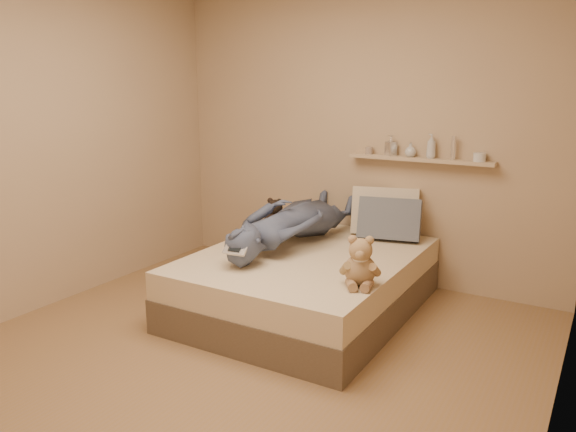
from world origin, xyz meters
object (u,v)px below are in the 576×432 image
Objects in this scene: game_console at (235,250)px; teddy_bear at (360,265)px; bed at (307,282)px; pillow_grey at (389,219)px; wall_shelf at (420,159)px; pillow_cream at (385,211)px; person at (291,221)px; dark_plush at (275,218)px.

game_console is 0.87m from teddy_bear.
bed is 3.80× the size of pillow_grey.
wall_shelf is at bearing 58.82° from bed.
pillow_cream is 1.10× the size of pillow_grey.
teddy_bear is 0.28× the size of wall_shelf.
pillow_cream is 0.85m from person.
dark_plush reaches higher than bed.
wall_shelf is at bearing -134.86° from person.
pillow_cream is at bearing 69.67° from game_console.
bed is 0.75m from game_console.
pillow_grey is at bearing 101.44° from teddy_bear.
teddy_bear is at bearing -35.72° from dark_plush.
teddy_bear is at bearing 146.64° from person.
dark_plush is 0.56× the size of pillow_cream.
wall_shelf reaches higher than game_console.
bed is at bearing -119.71° from pillow_grey.
person is (-0.63, -0.52, 0.02)m from pillow_grey.
wall_shelf is (0.78, 1.51, 0.50)m from game_console.
person is 1.31× the size of wall_shelf.
dark_plush is 1.30m from wall_shelf.
pillow_grey is at bearing -125.52° from wall_shelf.
game_console is at bearing -168.76° from teddy_bear.
bed is 1.21× the size of person.
bed is at bearing -109.99° from pillow_cream.
pillow_cream is 0.46× the size of wall_shelf.
dark_plush is (-0.29, 0.99, -0.02)m from game_console.
wall_shelf is (0.55, 0.91, 0.88)m from bed.
game_console is 1.77m from wall_shelf.
wall_shelf is (-0.07, 1.34, 0.51)m from teddy_bear.
person is (-0.23, 0.17, 0.41)m from bed.
teddy_bear is at bearing -78.56° from pillow_grey.
game_console is 0.14× the size of wall_shelf.
game_console is 0.32× the size of pillow_cream.
pillow_cream is at bearing 28.55° from dark_plush.
dark_plush is at bearing -161.44° from pillow_grey.
dark_plush is 0.62× the size of pillow_grey.
game_console is at bearing 92.25° from person.
dark_plush is 0.20× the size of person.
dark_plush is 0.36m from person.
game_console is (-0.23, -0.60, 0.37)m from bed.
wall_shelf reaches higher than bed.
wall_shelf is at bearing 93.04° from teddy_bear.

